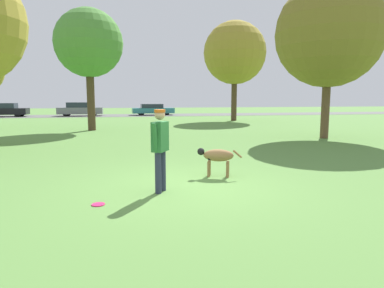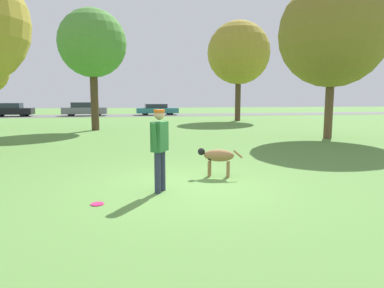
% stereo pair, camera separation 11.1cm
% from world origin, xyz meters
% --- Properties ---
extents(ground_plane, '(120.00, 120.00, 0.00)m').
position_xyz_m(ground_plane, '(0.00, 0.00, 0.00)').
color(ground_plane, '#56843D').
extents(far_road_strip, '(120.00, 6.00, 0.01)m').
position_xyz_m(far_road_strip, '(0.00, 31.19, 0.01)').
color(far_road_strip, '#5B5B59').
rests_on(far_road_strip, ground_plane).
extents(person, '(0.42, 0.63, 1.69)m').
position_xyz_m(person, '(-0.59, -0.28, 1.00)').
color(person, '#2D334C').
rests_on(person, ground_plane).
extents(dog, '(1.06, 0.54, 0.70)m').
position_xyz_m(dog, '(0.91, 0.82, 0.50)').
color(dog, olive).
rests_on(dog, ground_plane).
extents(frisbee, '(0.24, 0.24, 0.02)m').
position_xyz_m(frisbee, '(-1.80, -0.92, 0.01)').
color(frisbee, '#E52366').
rests_on(frisbee, ground_plane).
extents(tree_mid_center, '(3.91, 3.91, 7.01)m').
position_xyz_m(tree_mid_center, '(-3.09, 13.95, 5.02)').
color(tree_mid_center, '#4C3826').
rests_on(tree_mid_center, ground_plane).
extents(tree_near_right, '(4.94, 4.94, 7.33)m').
position_xyz_m(tree_near_right, '(8.16, 7.59, 4.85)').
color(tree_near_right, brown).
rests_on(tree_near_right, ground_plane).
extents(tree_far_right, '(5.15, 5.15, 8.18)m').
position_xyz_m(tree_far_right, '(7.95, 20.52, 5.58)').
color(tree_far_right, '#4C3826').
rests_on(tree_far_right, ground_plane).
extents(parked_car_black, '(4.08, 1.86, 1.39)m').
position_xyz_m(parked_car_black, '(-12.90, 31.08, 0.68)').
color(parked_car_black, black).
rests_on(parked_car_black, ground_plane).
extents(parked_car_grey, '(4.60, 1.74, 1.44)m').
position_xyz_m(parked_car_grey, '(-5.65, 30.99, 0.71)').
color(parked_car_grey, slate).
rests_on(parked_car_grey, ground_plane).
extents(parked_car_teal, '(4.65, 2.00, 1.24)m').
position_xyz_m(parked_car_teal, '(2.10, 31.40, 0.63)').
color(parked_car_teal, teal).
rests_on(parked_car_teal, ground_plane).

